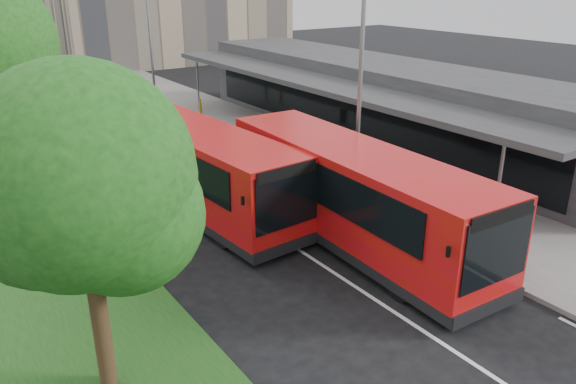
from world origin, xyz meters
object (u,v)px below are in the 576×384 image
at_px(car_near, 51,68).
at_px(car_far, 4,62).
at_px(bollard, 200,106).
at_px(litter_bin, 258,130).
at_px(tree_near, 80,190).
at_px(lamp_post_far, 148,33).
at_px(lamp_post_near, 359,79).
at_px(bus_main, 353,195).
at_px(bus_second, 197,167).

relative_size(car_near, car_far, 1.03).
relative_size(bollard, car_near, 0.24).
relative_size(litter_bin, bollard, 0.90).
bearing_deg(bollard, tree_near, -120.90).
distance_m(lamp_post_far, car_near, 17.43).
height_order(lamp_post_far, car_near, lamp_post_far).
bearing_deg(car_far, bollard, -70.83).
bearing_deg(car_near, car_far, 107.58).
distance_m(lamp_post_far, litter_bin, 11.55).
xyz_separation_m(tree_near, litter_bin, (12.54, 14.27, -3.92)).
bearing_deg(bollard, lamp_post_near, -94.86).
bearing_deg(car_near, bollard, -86.29).
relative_size(litter_bin, car_near, 0.22).
height_order(lamp_post_far, bollard, lamp_post_far).
relative_size(lamp_post_near, bus_main, 0.71).
relative_size(lamp_post_near, litter_bin, 10.14).
height_order(lamp_post_near, litter_bin, lamp_post_near).
bearing_deg(car_far, tree_near, -91.81).
bearing_deg(tree_near, car_near, 78.49).
relative_size(tree_near, bollard, 7.87).
xyz_separation_m(lamp_post_near, bus_main, (-2.30, -2.56, -3.11)).
distance_m(lamp_post_near, bollard, 16.49).
xyz_separation_m(tree_near, lamp_post_far, (11.13, 24.95, 0.25)).
bearing_deg(bollard, bus_main, -101.17).
height_order(bus_main, litter_bin, bus_main).
distance_m(bus_main, bus_second, 6.15).
bearing_deg(tree_near, litter_bin, 48.69).
distance_m(bus_second, car_far, 39.82).
xyz_separation_m(litter_bin, car_near, (-4.05, 27.41, 0.07)).
bearing_deg(bollard, car_far, 104.11).
xyz_separation_m(bus_main, car_far, (-3.09, 45.26, -1.04)).
distance_m(lamp_post_near, bus_main, 4.64).
xyz_separation_m(bus_second, car_near, (2.49, 33.84, -0.96)).
height_order(tree_near, bollard, tree_near).
distance_m(lamp_post_near, car_far, 43.23).
bearing_deg(litter_bin, car_far, 101.51).
bearing_deg(bus_second, bus_main, -66.37).
xyz_separation_m(lamp_post_near, car_near, (-2.64, 36.73, -4.10)).
height_order(lamp_post_far, bus_second, lamp_post_far).
xyz_separation_m(bollard, car_near, (-3.99, 20.83, 0.02)).
bearing_deg(lamp_post_far, bus_second, -106.70).
bearing_deg(lamp_post_far, litter_bin, -82.47).
xyz_separation_m(tree_near, bus_main, (8.83, 2.38, -2.86)).
relative_size(bus_second, litter_bin, 13.89).
bearing_deg(lamp_post_far, lamp_post_near, -90.00).
bearing_deg(bus_second, tree_near, -131.26).
xyz_separation_m(tree_near, car_near, (8.49, 41.68, -3.86)).
bearing_deg(bollard, litter_bin, -89.47).
relative_size(bus_second, car_far, 3.14).
bearing_deg(car_near, bus_main, -96.64).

